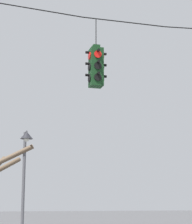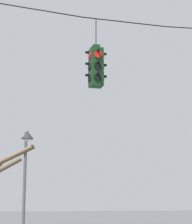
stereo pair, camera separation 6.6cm
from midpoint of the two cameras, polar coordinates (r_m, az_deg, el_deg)
name	(u,v)px [view 2 (the right image)]	position (r m, az deg, el deg)	size (l,w,h in m)	color
span_wire	(125,13)	(12.54, 4.02, 12.75)	(17.06, 0.03, 0.82)	black
traffic_light_near_right_pole	(96,67)	(11.71, 0.16, 5.91)	(0.58, 0.58, 1.92)	#143819
street_lamp	(26,163)	(16.97, -9.03, -6.57)	(0.48, 0.82, 4.76)	#515156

